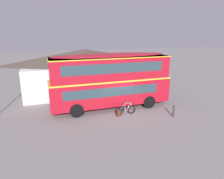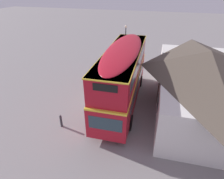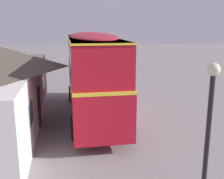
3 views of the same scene
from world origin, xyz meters
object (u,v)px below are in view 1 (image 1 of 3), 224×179
at_px(double_decker_bus, 110,79).
at_px(backpack_on_ground, 118,113).
at_px(touring_bicycle, 125,110).
at_px(water_bottle_blue_sports, 132,115).
at_px(kerb_bollard, 174,111).

height_order(double_decker_bus, backpack_on_ground, double_decker_bus).
height_order(touring_bicycle, backpack_on_ground, touring_bicycle).
bearing_deg(backpack_on_ground, double_decker_bus, 90.98).
distance_m(double_decker_bus, water_bottle_blue_sports, 3.65).
bearing_deg(touring_bicycle, double_decker_bus, 110.03).
bearing_deg(water_bottle_blue_sports, double_decker_bus, 115.27).
relative_size(touring_bicycle, water_bottle_blue_sports, 7.46).
distance_m(touring_bicycle, backpack_on_ground, 0.68).
height_order(double_decker_bus, water_bottle_blue_sports, double_decker_bus).
relative_size(double_decker_bus, touring_bicycle, 6.03).
bearing_deg(backpack_on_ground, kerb_bollard, -18.04).
height_order(double_decker_bus, touring_bicycle, double_decker_bus).
xyz_separation_m(double_decker_bus, touring_bicycle, (0.68, -1.87, -2.27)).
distance_m(touring_bicycle, kerb_bollard, 3.84).
bearing_deg(touring_bicycle, backpack_on_ground, -164.23).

